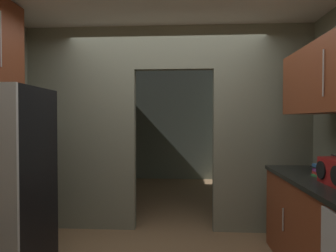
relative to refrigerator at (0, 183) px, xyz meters
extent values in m
cube|color=gray|center=(0.31, 1.24, 0.45)|extent=(1.41, 0.12, 2.63)
cube|color=gray|center=(2.64, 1.24, 0.45)|extent=(1.23, 0.12, 2.63)
cube|color=gray|center=(1.52, 1.24, 1.50)|extent=(1.01, 0.12, 0.55)
cube|color=gray|center=(1.43, 4.46, 0.45)|extent=(3.66, 0.10, 2.63)
cube|color=gray|center=(-0.35, 2.85, 0.45)|extent=(0.10, 3.22, 2.63)
cube|color=gray|center=(3.21, 2.85, 0.45)|extent=(0.10, 3.22, 2.63)
cube|color=black|center=(0.00, 0.02, 0.00)|extent=(0.75, 0.67, 1.72)
cylinder|color=#B7BABC|center=(2.60, 0.32, -0.39)|extent=(0.01, 0.01, 0.22)
cylinder|color=#B7BABC|center=(2.75, -0.15, 0.94)|extent=(0.01, 0.01, 0.37)
cylinder|color=#B7BABC|center=(-0.04, 0.10, 1.32)|extent=(0.01, 0.01, 0.52)
cylinder|color=black|center=(2.80, -0.25, 0.15)|extent=(0.01, 0.15, 0.15)
cylinder|color=black|center=(2.80, -0.01, 0.15)|extent=(0.01, 0.15, 0.15)
cube|color=#388C47|center=(2.93, 0.25, 0.05)|extent=(0.14, 0.15, 0.02)
cube|color=red|center=(2.92, 0.26, 0.08)|extent=(0.10, 0.14, 0.03)
cube|color=#8C3893|center=(2.93, 0.27, 0.10)|extent=(0.12, 0.12, 0.03)
cube|color=black|center=(2.92, 0.27, 0.12)|extent=(0.12, 0.17, 0.01)
cube|color=#2D609E|center=(2.92, 0.25, 0.14)|extent=(0.10, 0.12, 0.03)
camera|label=1|loc=(1.66, -2.46, 0.57)|focal=30.48mm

